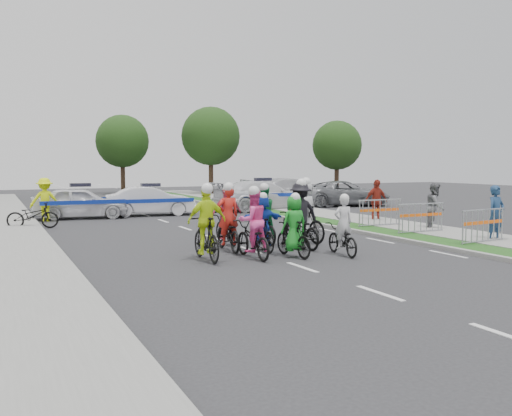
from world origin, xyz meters
name	(u,v)px	position (x,y,z in m)	size (l,w,h in m)	color
ground	(302,268)	(0.00, 0.00, 0.00)	(90.00, 90.00, 0.00)	#28282B
curb_right	(357,231)	(5.10, 5.00, 0.06)	(0.20, 60.00, 0.12)	gray
grass_strip	(373,231)	(5.80, 5.00, 0.06)	(1.20, 60.00, 0.11)	#1F4716
sidewalk_right	(412,228)	(7.60, 5.00, 0.07)	(2.40, 60.00, 0.13)	gray
sidewalk_left	(2,253)	(-6.50, 5.00, 0.07)	(3.00, 60.00, 0.13)	gray
rider_0	(342,235)	(1.89, 1.12, 0.56)	(0.77, 1.71, 1.68)	black
rider_1	(294,232)	(0.54, 1.41, 0.68)	(0.75, 1.67, 1.73)	black
rider_2	(253,232)	(-0.53, 1.71, 0.71)	(0.81, 1.89, 1.92)	black
rider_3	(206,231)	(-1.75, 1.87, 0.77)	(1.02, 1.92, 2.01)	black
rider_4	(300,221)	(1.49, 2.75, 0.79)	(1.16, 2.04, 2.06)	black
rider_5	(262,226)	(0.20, 2.65, 0.72)	(1.34, 1.61, 1.69)	black
rider_6	(228,228)	(-0.64, 3.16, 0.65)	(0.82, 1.97, 1.96)	black
rider_7	(304,217)	(2.21, 3.74, 0.79)	(0.95, 2.02, 2.06)	black
rider_8	(263,221)	(0.92, 4.05, 0.70)	(0.81, 1.88, 1.89)	black
rider_9	(227,222)	(-0.20, 4.32, 0.71)	(0.93, 1.76, 1.85)	black
police_car_0	(81,203)	(-3.04, 14.68, 0.72)	(1.69, 4.21, 1.43)	silver
police_car_1	(151,201)	(0.20, 14.81, 0.69)	(1.45, 4.17, 1.37)	silver
police_car_2	(263,196)	(6.28, 15.10, 0.78)	(2.18, 5.36, 1.56)	silver
civilian_sedan	(293,193)	(8.70, 16.25, 0.82)	(2.30, 5.65, 1.64)	#B7B7BC
civilian_suv	(344,193)	(11.90, 15.85, 0.72)	(2.40, 5.21, 1.45)	slate
spectator_0	(496,214)	(7.69, 1.17, 0.90)	(0.66, 0.43, 1.80)	navy
spectator_1	(435,207)	(8.14, 4.36, 0.89)	(0.86, 0.67, 1.78)	#5B5C61
spectator_2	(376,201)	(8.02, 7.75, 0.90)	(1.06, 0.44, 1.80)	maroon
marshal_hiviz	(45,200)	(-4.61, 14.00, 0.93)	(1.20, 0.69, 1.86)	#E1F90D
barrier_0	(483,228)	(6.70, 0.76, 0.56)	(2.00, 0.50, 1.12)	#A5A8AD
barrier_1	(421,219)	(6.70, 3.49, 0.56)	(2.00, 0.50, 1.12)	#A5A8AD
barrier_2	(380,214)	(6.70, 5.76, 0.56)	(2.00, 0.50, 1.12)	#A5A8AD
cone_0	(294,215)	(4.77, 9.03, 0.34)	(0.40, 0.40, 0.70)	#F24C0C
cone_1	(292,206)	(6.87, 13.05, 0.34)	(0.40, 0.40, 0.70)	#F24C0C
parked_bike	(33,215)	(-5.28, 11.46, 0.50)	(0.66, 1.90, 1.00)	black
tree_1	(211,136)	(9.00, 30.00, 4.54)	(4.55, 4.55, 6.82)	#382619
tree_2	(337,145)	(18.00, 26.00, 3.83)	(3.85, 3.85, 5.77)	#382619
tree_4	(122,141)	(3.00, 34.00, 4.19)	(4.20, 4.20, 6.30)	#382619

